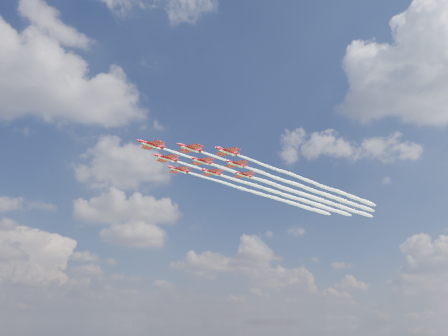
{
  "coord_description": "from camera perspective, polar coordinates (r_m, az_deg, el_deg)",
  "views": [
    {
      "loc": [
        -44.15,
        -133.77,
        22.27
      ],
      "look_at": [
        9.22,
        3.19,
        74.44
      ],
      "focal_mm": 35.0,
      "sensor_mm": 36.0,
      "label": 1
    }
  ],
  "objects": [
    {
      "name": "jet_row3_port",
      "position": [
        182.0,
        11.67,
        -1.94
      ],
      "size": [
        99.11,
        45.04,
        2.63
      ],
      "rotation": [
        0.0,
        0.0,
        0.4
      ],
      "color": "#B0091B"
    },
    {
      "name": "jet_row4_port",
      "position": [
        193.93,
        11.91,
        -3.01
      ],
      "size": [
        99.11,
        45.04,
        2.63
      ],
      "rotation": [
        0.0,
        0.0,
        0.4
      ],
      "color": "#B0091B"
    },
    {
      "name": "jet_row2_port",
      "position": [
        177.22,
        8.01,
        -1.68
      ],
      "size": [
        99.11,
        45.04,
        2.63
      ],
      "rotation": [
        0.0,
        0.0,
        0.4
      ],
      "color": "#B0091B"
    },
    {
      "name": "jet_tail",
      "position": [
        205.93,
        12.11,
        -3.96
      ],
      "size": [
        99.11,
        45.04,
        2.63
      ],
      "rotation": [
        0.0,
        0.0,
        0.4
      ],
      "color": "#B0091B"
    },
    {
      "name": "jet_row4_starb",
      "position": [
        200.99,
        8.88,
        -3.78
      ],
      "size": [
        99.11,
        45.04,
        2.63
      ],
      "rotation": [
        0.0,
        0.0,
        0.4
      ],
      "color": "#B0091B"
    },
    {
      "name": "jet_lead",
      "position": [
        173.2,
        4.15,
        -1.4
      ],
      "size": [
        99.11,
        45.04,
        2.63
      ],
      "rotation": [
        0.0,
        0.0,
        0.4
      ],
      "color": "#B0091B"
    },
    {
      "name": "jet_row3_starb",
      "position": [
        196.72,
        5.51,
        -3.58
      ],
      "size": [
        99.11,
        45.04,
        2.63
      ],
      "rotation": [
        0.0,
        0.0,
        0.4
      ],
      "color": "#B0091B"
    },
    {
      "name": "jet_row2_starb",
      "position": [
        184.92,
        4.87,
        -2.56
      ],
      "size": [
        99.11,
        45.04,
        2.63
      ],
      "rotation": [
        0.0,
        0.0,
        0.4
      ],
      "color": "#B0091B"
    },
    {
      "name": "jet_row3_centre",
      "position": [
        189.07,
        8.47,
        -2.8
      ],
      "size": [
        99.11,
        45.04,
        2.63
      ],
      "rotation": [
        0.0,
        0.0,
        0.4
      ],
      "color": "#B0091B"
    }
  ]
}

